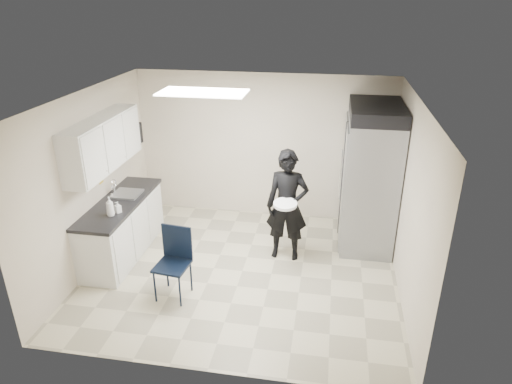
% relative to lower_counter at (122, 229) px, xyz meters
% --- Properties ---
extents(floor, '(4.50, 4.50, 0.00)m').
position_rel_lower_counter_xyz_m(floor, '(1.95, -0.20, -0.43)').
color(floor, '#BBB393').
rests_on(floor, ground).
extents(ceiling, '(4.50, 4.50, 0.00)m').
position_rel_lower_counter_xyz_m(ceiling, '(1.95, -0.20, 2.17)').
color(ceiling, white).
rests_on(ceiling, back_wall).
extents(back_wall, '(4.50, 0.00, 4.50)m').
position_rel_lower_counter_xyz_m(back_wall, '(1.95, 1.80, 0.87)').
color(back_wall, beige).
rests_on(back_wall, floor).
extents(left_wall, '(0.00, 4.00, 4.00)m').
position_rel_lower_counter_xyz_m(left_wall, '(-0.30, -0.20, 0.87)').
color(left_wall, beige).
rests_on(left_wall, floor).
extents(right_wall, '(0.00, 4.00, 4.00)m').
position_rel_lower_counter_xyz_m(right_wall, '(4.20, -0.20, 0.87)').
color(right_wall, beige).
rests_on(right_wall, floor).
extents(ceiling_panel, '(1.20, 0.60, 0.02)m').
position_rel_lower_counter_xyz_m(ceiling_panel, '(1.35, 0.20, 2.14)').
color(ceiling_panel, white).
rests_on(ceiling_panel, ceiling).
extents(lower_counter, '(0.60, 1.90, 0.86)m').
position_rel_lower_counter_xyz_m(lower_counter, '(0.00, 0.00, 0.00)').
color(lower_counter, silver).
rests_on(lower_counter, floor).
extents(countertop, '(0.64, 1.95, 0.05)m').
position_rel_lower_counter_xyz_m(countertop, '(0.00, 0.00, 0.46)').
color(countertop, black).
rests_on(countertop, lower_counter).
extents(sink, '(0.42, 0.40, 0.14)m').
position_rel_lower_counter_xyz_m(sink, '(0.02, 0.25, 0.44)').
color(sink, gray).
rests_on(sink, countertop).
extents(faucet, '(0.02, 0.02, 0.24)m').
position_rel_lower_counter_xyz_m(faucet, '(-0.18, 0.25, 0.59)').
color(faucet, silver).
rests_on(faucet, countertop).
extents(upper_cabinets, '(0.35, 1.80, 0.75)m').
position_rel_lower_counter_xyz_m(upper_cabinets, '(-0.13, 0.00, 1.40)').
color(upper_cabinets, silver).
rests_on(upper_cabinets, left_wall).
extents(towel_dispenser, '(0.22, 0.30, 0.35)m').
position_rel_lower_counter_xyz_m(towel_dispenser, '(-0.19, 1.15, 1.19)').
color(towel_dispenser, black).
rests_on(towel_dispenser, left_wall).
extents(notice_sticker_left, '(0.00, 0.12, 0.07)m').
position_rel_lower_counter_xyz_m(notice_sticker_left, '(-0.29, -0.10, 0.79)').
color(notice_sticker_left, yellow).
rests_on(notice_sticker_left, left_wall).
extents(notice_sticker_right, '(0.00, 0.12, 0.07)m').
position_rel_lower_counter_xyz_m(notice_sticker_right, '(-0.29, 0.10, 0.75)').
color(notice_sticker_right, yellow).
rests_on(notice_sticker_right, left_wall).
extents(commercial_fridge, '(0.80, 1.35, 2.10)m').
position_rel_lower_counter_xyz_m(commercial_fridge, '(3.78, 1.07, 0.62)').
color(commercial_fridge, gray).
rests_on(commercial_fridge, floor).
extents(fridge_compressor, '(0.80, 1.35, 0.20)m').
position_rel_lower_counter_xyz_m(fridge_compressor, '(3.78, 1.07, 1.77)').
color(fridge_compressor, black).
rests_on(fridge_compressor, commercial_fridge).
extents(folding_chair, '(0.47, 0.47, 0.96)m').
position_rel_lower_counter_xyz_m(folding_chair, '(1.15, -0.95, 0.05)').
color(folding_chair, black).
rests_on(folding_chair, floor).
extents(man_tuxedo, '(0.65, 0.44, 1.75)m').
position_rel_lower_counter_xyz_m(man_tuxedo, '(2.54, 0.35, 0.44)').
color(man_tuxedo, black).
rests_on(man_tuxedo, floor).
extents(bucket_lid, '(0.35, 0.35, 0.04)m').
position_rel_lower_counter_xyz_m(bucket_lid, '(2.54, 0.10, 0.59)').
color(bucket_lid, silver).
rests_on(bucket_lid, man_tuxedo).
extents(soap_bottle_a, '(0.16, 0.16, 0.29)m').
position_rel_lower_counter_xyz_m(soap_bottle_a, '(0.11, -0.47, 0.62)').
color(soap_bottle_a, silver).
rests_on(soap_bottle_a, countertop).
extents(soap_bottle_b, '(0.11, 0.11, 0.17)m').
position_rel_lower_counter_xyz_m(soap_bottle_b, '(0.17, -0.36, 0.56)').
color(soap_bottle_b, silver).
rests_on(soap_bottle_b, countertop).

